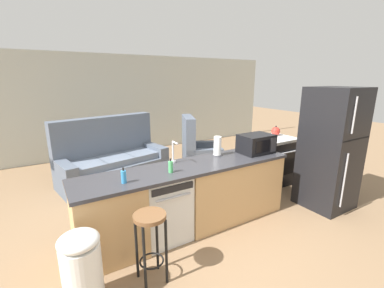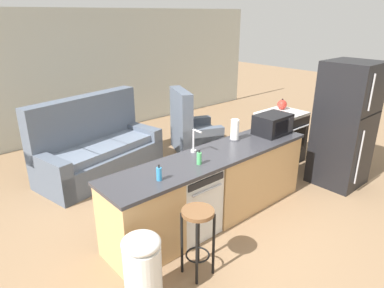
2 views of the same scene
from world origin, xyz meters
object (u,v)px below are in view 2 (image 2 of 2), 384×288
at_px(dishwasher, 189,200).
at_px(stove_range, 280,137).
at_px(kettle, 282,105).
at_px(armchair, 191,133).
at_px(trash_bin, 143,270).
at_px(refrigerator, 345,125).
at_px(soap_bottle, 199,158).
at_px(dish_soap_bottle, 159,174).
at_px(bar_stool, 198,228).
at_px(microwave, 273,124).
at_px(paper_towel_roll, 235,130).
at_px(couch, 96,151).

xyz_separation_m(dishwasher, stove_range, (2.60, 0.55, 0.03)).
height_order(kettle, armchair, armchair).
distance_m(stove_range, trash_bin, 3.83).
bearing_deg(refrigerator, armchair, 108.91).
relative_size(soap_bottle, trash_bin, 0.24).
height_order(dish_soap_bottle, bar_stool, dish_soap_bottle).
xyz_separation_m(dishwasher, soap_bottle, (0.07, -0.09, 0.55)).
xyz_separation_m(microwave, kettle, (1.21, 0.68, -0.05)).
distance_m(paper_towel_roll, couch, 2.39).
relative_size(microwave, kettle, 2.44).
xyz_separation_m(kettle, bar_stool, (-3.19, -1.29, -0.45)).
xyz_separation_m(stove_range, refrigerator, (-0.00, -1.10, 0.49)).
bearing_deg(soap_bottle, refrigerator, -10.23).
relative_size(dish_soap_bottle, bar_stool, 0.24).
distance_m(paper_towel_roll, armchair, 2.05).
bearing_deg(soap_bottle, dish_soap_bottle, -177.45).
xyz_separation_m(stove_range, kettle, (0.17, 0.13, 0.53)).
height_order(refrigerator, dish_soap_bottle, refrigerator).
xyz_separation_m(dish_soap_bottle, trash_bin, (-0.55, -0.47, -0.59)).
xyz_separation_m(dishwasher, dish_soap_bottle, (-0.50, -0.12, 0.55)).
distance_m(paper_towel_roll, bar_stool, 1.68).
xyz_separation_m(dishwasher, refrigerator, (2.60, -0.55, 0.52)).
distance_m(microwave, trash_bin, 2.76).
bearing_deg(refrigerator, soap_bottle, 169.77).
bearing_deg(dish_soap_bottle, armchair, 42.59).
height_order(microwave, dish_soap_bottle, microwave).
relative_size(microwave, dish_soap_bottle, 2.84).
bearing_deg(bar_stool, couch, 83.37).
height_order(refrigerator, couch, refrigerator).
bearing_deg(couch, bar_stool, -96.63).
height_order(soap_bottle, couch, couch).
height_order(kettle, trash_bin, kettle).
bearing_deg(dish_soap_bottle, paper_towel_roll, 11.59).
bearing_deg(armchair, stove_range, -58.55).
bearing_deg(stove_range, bar_stool, -158.89).
height_order(refrigerator, microwave, refrigerator).
bearing_deg(refrigerator, bar_stool, -178.74).
relative_size(trash_bin, couch, 0.35).
bearing_deg(dish_soap_bottle, stove_range, 12.15).
xyz_separation_m(dishwasher, paper_towel_roll, (0.97, 0.18, 0.62)).
distance_m(dishwasher, armchair, 2.62).
relative_size(refrigerator, dish_soap_bottle, 10.66).
height_order(bar_stool, armchair, armchair).
bearing_deg(soap_bottle, armchair, 50.68).
xyz_separation_m(refrigerator, couch, (-2.69, 2.78, -0.54)).
bearing_deg(armchair, soap_bottle, -129.32).
bearing_deg(trash_bin, refrigerator, 0.70).
xyz_separation_m(trash_bin, couch, (0.97, 2.82, 0.02)).
relative_size(soap_bottle, bar_stool, 0.24).
bearing_deg(refrigerator, microwave, 152.24).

